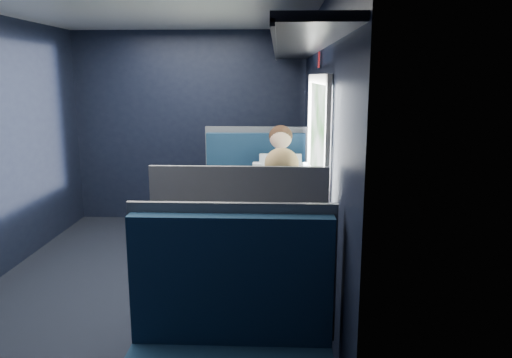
{
  "coord_description": "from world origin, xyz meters",
  "views": [
    {
      "loc": [
        1.07,
        -3.94,
        1.77
      ],
      "look_at": [
        0.9,
        0.0,
        0.95
      ],
      "focal_mm": 35.0,
      "sensor_mm": 36.0,
      "label": 1
    }
  ],
  "objects_px": {
    "seat_bay_near": "(254,213)",
    "cup": "(306,188)",
    "seat_row_front": "(258,193)",
    "laptop": "(314,198)",
    "man": "(280,188)",
    "seat_bay_far": "(243,285)",
    "woman": "(281,232)",
    "table": "(272,213)",
    "bottle_small": "(308,187)"
  },
  "relations": [
    {
      "from": "seat_row_front",
      "to": "woman",
      "type": "height_order",
      "value": "woman"
    },
    {
      "from": "cup",
      "to": "laptop",
      "type": "bearing_deg",
      "value": -85.8
    },
    {
      "from": "woman",
      "to": "cup",
      "type": "xyz_separation_m",
      "value": [
        0.23,
        1.15,
        0.05
      ]
    },
    {
      "from": "table",
      "to": "bottle_small",
      "type": "bearing_deg",
      "value": 31.6
    },
    {
      "from": "seat_row_front",
      "to": "man",
      "type": "distance_m",
      "value": 1.17
    },
    {
      "from": "seat_bay_near",
      "to": "laptop",
      "type": "distance_m",
      "value": 1.12
    },
    {
      "from": "table",
      "to": "seat_bay_near",
      "type": "relative_size",
      "value": 0.79
    },
    {
      "from": "laptop",
      "to": "cup",
      "type": "distance_m",
      "value": 0.49
    },
    {
      "from": "bottle_small",
      "to": "cup",
      "type": "distance_m",
      "value": 0.26
    },
    {
      "from": "man",
      "to": "seat_bay_far",
      "type": "bearing_deg",
      "value": -99.03
    },
    {
      "from": "woman",
      "to": "bottle_small",
      "type": "height_order",
      "value": "woman"
    },
    {
      "from": "seat_bay_near",
      "to": "man",
      "type": "distance_m",
      "value": 0.43
    },
    {
      "from": "seat_row_front",
      "to": "laptop",
      "type": "height_order",
      "value": "seat_row_front"
    },
    {
      "from": "table",
      "to": "seat_bay_near",
      "type": "height_order",
      "value": "seat_bay_near"
    },
    {
      "from": "seat_bay_near",
      "to": "man",
      "type": "relative_size",
      "value": 0.95
    },
    {
      "from": "woman",
      "to": "cup",
      "type": "distance_m",
      "value": 1.17
    },
    {
      "from": "woman",
      "to": "laptop",
      "type": "distance_m",
      "value": 0.72
    },
    {
      "from": "table",
      "to": "bottle_small",
      "type": "relative_size",
      "value": 4.22
    },
    {
      "from": "man",
      "to": "cup",
      "type": "bearing_deg",
      "value": -48.36
    },
    {
      "from": "seat_bay_far",
      "to": "laptop",
      "type": "height_order",
      "value": "seat_bay_far"
    },
    {
      "from": "woman",
      "to": "man",
      "type": "bearing_deg",
      "value": 90.0
    },
    {
      "from": "seat_bay_far",
      "to": "man",
      "type": "height_order",
      "value": "man"
    },
    {
      "from": "table",
      "to": "cup",
      "type": "height_order",
      "value": "cup"
    },
    {
      "from": "seat_bay_near",
      "to": "seat_bay_far",
      "type": "distance_m",
      "value": 1.74
    },
    {
      "from": "woman",
      "to": "laptop",
      "type": "bearing_deg",
      "value": 68.11
    },
    {
      "from": "man",
      "to": "cup",
      "type": "distance_m",
      "value": 0.35
    },
    {
      "from": "table",
      "to": "laptop",
      "type": "bearing_deg",
      "value": -7.87
    },
    {
      "from": "bottle_small",
      "to": "laptop",
      "type": "bearing_deg",
      "value": -81.14
    },
    {
      "from": "laptop",
      "to": "bottle_small",
      "type": "xyz_separation_m",
      "value": [
        -0.04,
        0.23,
        0.04
      ]
    },
    {
      "from": "seat_bay_far",
      "to": "cup",
      "type": "distance_m",
      "value": 1.45
    },
    {
      "from": "bottle_small",
      "to": "woman",
      "type": "bearing_deg",
      "value": -104.48
    },
    {
      "from": "seat_bay_near",
      "to": "woman",
      "type": "relative_size",
      "value": 0.95
    },
    {
      "from": "table",
      "to": "seat_bay_far",
      "type": "distance_m",
      "value": 0.93
    },
    {
      "from": "seat_bay_near",
      "to": "woman",
      "type": "distance_m",
      "value": 1.63
    },
    {
      "from": "seat_bay_far",
      "to": "bottle_small",
      "type": "xyz_separation_m",
      "value": [
        0.48,
        1.06,
        0.43
      ]
    },
    {
      "from": "table",
      "to": "man",
      "type": "bearing_deg",
      "value": 84.48
    },
    {
      "from": "seat_bay_far",
      "to": "man",
      "type": "bearing_deg",
      "value": 80.97
    },
    {
      "from": "seat_row_front",
      "to": "bottle_small",
      "type": "height_order",
      "value": "seat_row_front"
    },
    {
      "from": "man",
      "to": "laptop",
      "type": "distance_m",
      "value": 0.8
    },
    {
      "from": "seat_row_front",
      "to": "laptop",
      "type": "bearing_deg",
      "value": -74.36
    },
    {
      "from": "seat_row_front",
      "to": "bottle_small",
      "type": "bearing_deg",
      "value": -73.43
    },
    {
      "from": "seat_row_front",
      "to": "man",
      "type": "relative_size",
      "value": 0.88
    },
    {
      "from": "woman",
      "to": "bottle_small",
      "type": "distance_m",
      "value": 0.93
    },
    {
      "from": "seat_bay_far",
      "to": "cup",
      "type": "bearing_deg",
      "value": 69.95
    },
    {
      "from": "woman",
      "to": "cup",
      "type": "relative_size",
      "value": 16.51
    },
    {
      "from": "seat_row_front",
      "to": "seat_bay_far",
      "type": "bearing_deg",
      "value": -90.0
    },
    {
      "from": "cup",
      "to": "seat_bay_far",
      "type": "bearing_deg",
      "value": -110.05
    },
    {
      "from": "laptop",
      "to": "cup",
      "type": "relative_size",
      "value": 4.16
    },
    {
      "from": "seat_bay_near",
      "to": "bottle_small",
      "type": "distance_m",
      "value": 0.94
    },
    {
      "from": "seat_bay_near",
      "to": "cup",
      "type": "distance_m",
      "value": 0.74
    }
  ]
}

